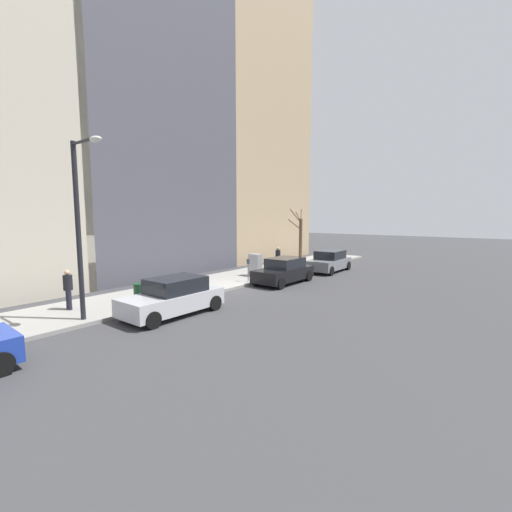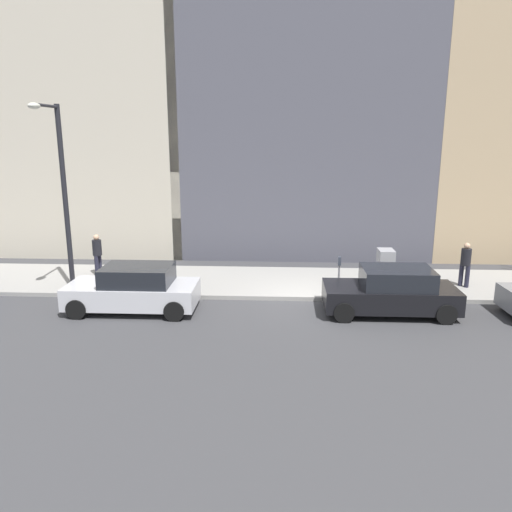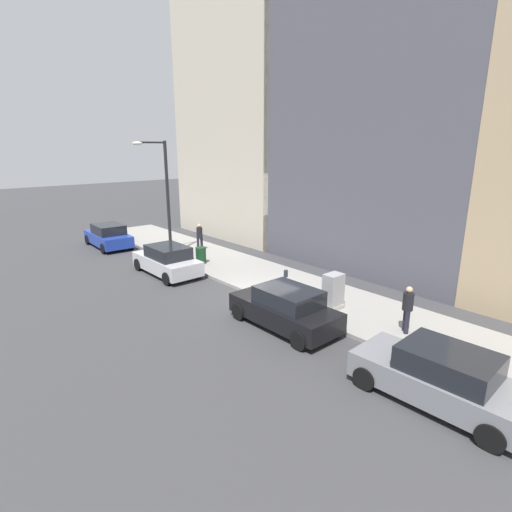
{
  "view_description": "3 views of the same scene",
  "coord_description": "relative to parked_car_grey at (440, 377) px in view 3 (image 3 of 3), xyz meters",
  "views": [
    {
      "loc": [
        -12.27,
        14.36,
        4.0
      ],
      "look_at": [
        -0.25,
        -0.97,
        1.73
      ],
      "focal_mm": 24.0,
      "sensor_mm": 36.0,
      "label": 1
    },
    {
      "loc": [
        -16.55,
        0.94,
        5.65
      ],
      "look_at": [
        -0.31,
        1.78,
        1.68
      ],
      "focal_mm": 35.0,
      "sensor_mm": 36.0,
      "label": 2
    },
    {
      "loc": [
        -10.61,
        -11.99,
        6.37
      ],
      "look_at": [
        0.95,
        1.32,
        1.49
      ],
      "focal_mm": 28.0,
      "sensor_mm": 36.0,
      "label": 3
    }
  ],
  "objects": [
    {
      "name": "parking_meter",
      "position": [
        1.71,
        7.22,
        0.24
      ],
      "size": [
        0.14,
        0.1,
        1.35
      ],
      "color": "slate",
      "rests_on": "sidewalk"
    },
    {
      "name": "parked_car_grey",
      "position": [
        0.0,
        0.0,
        0.0
      ],
      "size": [
        2.06,
        4.26,
        1.52
      ],
      "rotation": [
        0.0,
        0.0,
        0.04
      ],
      "color": "slate",
      "rests_on": "ground"
    },
    {
      "name": "parked_car_silver",
      "position": [
        0.03,
        14.05,
        0.0
      ],
      "size": [
        1.94,
        4.21,
        1.52
      ],
      "rotation": [
        0.0,
        0.0,
        -0.0
      ],
      "color": "#B7B7BC",
      "rests_on": "ground"
    },
    {
      "name": "pedestrian_near_meter",
      "position": [
        2.82,
        2.48,
        0.35
      ],
      "size": [
        0.36,
        0.36,
        1.66
      ],
      "rotation": [
        0.0,
        0.0,
        0.74
      ],
      "color": "#1E1E2D",
      "rests_on": "sidewalk"
    },
    {
      "name": "streetlamp",
      "position": [
        1.54,
        16.86,
        3.28
      ],
      "size": [
        1.97,
        0.32,
        6.5
      ],
      "color": "black",
      "rests_on": "sidewalk"
    },
    {
      "name": "ground_plane",
      "position": [
        1.26,
        8.33,
        -0.74
      ],
      "size": [
        120.0,
        120.0,
        0.0
      ],
      "primitive_type": "plane",
      "color": "#38383A"
    },
    {
      "name": "office_tower_right",
      "position": [
        11.91,
        18.96,
        11.9
      ],
      "size": [
        10.31,
        10.31,
        25.27
      ],
      "primitive_type": "cube",
      "color": "#BCB29E",
      "rests_on": "ground"
    },
    {
      "name": "parked_car_black",
      "position": [
        0.18,
        5.7,
        0.0
      ],
      "size": [
        1.93,
        4.2,
        1.52
      ],
      "rotation": [
        0.0,
        0.0,
        0.0
      ],
      "color": "black",
      "rests_on": "ground"
    },
    {
      "name": "sidewalk",
      "position": [
        3.26,
        8.33,
        -0.66
      ],
      "size": [
        4.0,
        36.0,
        0.15
      ],
      "primitive_type": "cube",
      "color": "gray",
      "rests_on": "ground"
    },
    {
      "name": "trash_bin",
      "position": [
        2.16,
        14.19,
        -0.14
      ],
      "size": [
        0.56,
        0.56,
        0.9
      ],
      "primitive_type": "cylinder",
      "color": "#14381E",
      "rests_on": "sidewalk"
    },
    {
      "name": "parked_car_blue",
      "position": [
        -0.03,
        21.68,
        0.0
      ],
      "size": [
        2.05,
        4.26,
        1.52
      ],
      "rotation": [
        0.0,
        0.0,
        -0.04
      ],
      "color": "#1E389E",
      "rests_on": "ground"
    },
    {
      "name": "pedestrian_midblock",
      "position": [
        3.65,
        16.57,
        0.35
      ],
      "size": [
        0.4,
        0.36,
        1.66
      ],
      "rotation": [
        0.0,
        0.0,
        2.99
      ],
      "color": "#1E1E2D",
      "rests_on": "sidewalk"
    },
    {
      "name": "utility_box",
      "position": [
        2.56,
        5.44,
        0.11
      ],
      "size": [
        0.83,
        0.61,
        1.43
      ],
      "color": "#A8A399",
      "rests_on": "sidewalk"
    }
  ]
}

